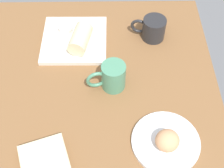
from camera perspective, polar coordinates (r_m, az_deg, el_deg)
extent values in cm
cube|color=brown|center=(104.83, -4.02, -4.89)|extent=(110.00, 90.00, 4.00)
cylinder|color=white|center=(97.33, 9.95, -10.60)|extent=(21.18, 21.18, 1.40)
ellipsoid|color=tan|center=(93.36, 10.27, -10.33)|extent=(9.94, 10.03, 6.19)
cube|color=silver|center=(122.25, -7.01, 8.17)|extent=(25.21, 25.21, 1.60)
cylinder|color=silver|center=(124.49, -8.61, 10.16)|extent=(5.63, 5.63, 2.15)
cylinder|color=#CB5C29|center=(123.96, -8.66, 10.42)|extent=(4.62, 4.62, 0.40)
cylinder|color=beige|center=(116.57, -5.92, 8.42)|extent=(13.64, 9.37, 6.74)
cylinder|color=#262628|center=(121.62, 7.80, 10.16)|extent=(8.93, 8.93, 8.86)
cylinder|color=olive|center=(119.04, 8.00, 11.50)|extent=(7.32, 7.32, 0.40)
torus|color=#262628|center=(121.99, 5.01, 10.67)|extent=(2.78, 6.61, 6.51)
cylinder|color=#4C8C6B|center=(103.91, 0.28, 1.46)|extent=(8.29, 8.29, 10.23)
cylinder|color=#996B3F|center=(100.38, 0.29, 3.04)|extent=(6.80, 6.80, 0.40)
torus|color=#4C8C6B|center=(103.17, -2.86, 0.83)|extent=(2.86, 7.42, 7.34)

